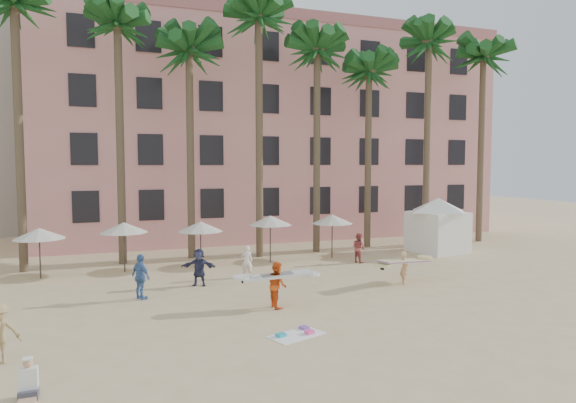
% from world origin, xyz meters
% --- Properties ---
extents(ground, '(120.00, 120.00, 0.00)m').
position_xyz_m(ground, '(0.00, 0.00, 0.00)').
color(ground, '#D1B789').
rests_on(ground, ground).
extents(pink_hotel, '(35.00, 14.00, 16.00)m').
position_xyz_m(pink_hotel, '(7.00, 26.00, 8.00)').
color(pink_hotel, pink).
rests_on(pink_hotel, ground).
extents(palm_row, '(44.40, 5.40, 16.30)m').
position_xyz_m(palm_row, '(0.51, 15.00, 12.97)').
color(palm_row, brown).
rests_on(palm_row, ground).
extents(umbrella_row, '(22.50, 2.70, 2.73)m').
position_xyz_m(umbrella_row, '(-3.00, 12.50, 2.33)').
color(umbrella_row, '#332B23').
rests_on(umbrella_row, ground).
extents(cabana, '(5.18, 5.18, 3.50)m').
position_xyz_m(cabana, '(14.25, 12.11, 2.07)').
color(cabana, white).
rests_on(cabana, ground).
extents(beach_towel, '(2.03, 1.55, 0.14)m').
position_xyz_m(beach_towel, '(-0.07, 0.16, 0.03)').
color(beach_towel, white).
rests_on(beach_towel, ground).
extents(carrier_yellow, '(3.22, 1.72, 1.55)m').
position_xyz_m(carrier_yellow, '(7.33, 5.24, 0.91)').
color(carrier_yellow, tan).
rests_on(carrier_yellow, ground).
extents(carrier_white, '(2.83, 1.08, 1.82)m').
position_xyz_m(carrier_white, '(0.37, 3.50, 0.97)').
color(carrier_white, '#E65218').
rests_on(carrier_white, ground).
extents(beachgoers, '(19.56, 10.91, 1.92)m').
position_xyz_m(beachgoers, '(-3.52, 6.49, 0.88)').
color(beachgoers, '#A94646').
rests_on(beachgoers, ground).
extents(seated_man, '(0.44, 0.77, 0.99)m').
position_xyz_m(seated_man, '(-7.84, -1.99, 0.34)').
color(seated_man, '#3F3F4C').
rests_on(seated_man, ground).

